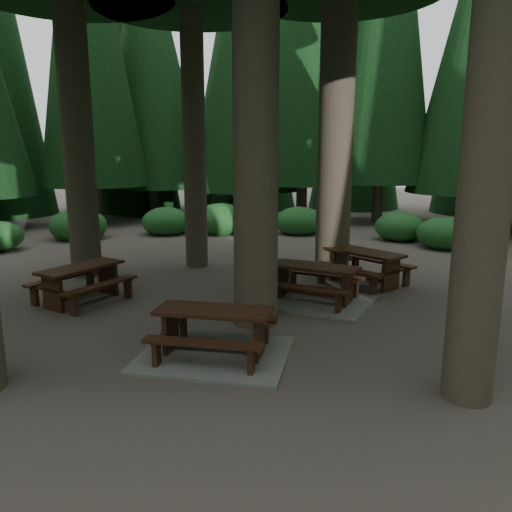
# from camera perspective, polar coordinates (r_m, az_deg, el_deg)

# --- Properties ---
(ground) EXTENTS (80.00, 80.00, 0.00)m
(ground) POSITION_cam_1_polar(r_m,az_deg,el_deg) (9.82, -4.85, -7.78)
(ground) COLOR #4A423C
(ground) RESTS_ON ground
(picnic_table_a) EXTENTS (2.53, 2.15, 0.81)m
(picnic_table_a) POSITION_cam_1_polar(r_m,az_deg,el_deg) (8.27, -4.80, -9.54)
(picnic_table_a) COLOR gray
(picnic_table_a) RESTS_ON ground
(picnic_table_b) EXTENTS (2.18, 2.36, 0.82)m
(picnic_table_b) POSITION_cam_1_polar(r_m,az_deg,el_deg) (11.72, -19.32, -2.40)
(picnic_table_b) COLOR #371910
(picnic_table_b) RESTS_ON ground
(picnic_table_c) EXTENTS (3.00, 2.75, 0.83)m
(picnic_table_c) POSITION_cam_1_polar(r_m,az_deg,el_deg) (11.20, 6.66, -3.78)
(picnic_table_c) COLOR gray
(picnic_table_c) RESTS_ON ground
(picnic_table_d) EXTENTS (2.56, 2.55, 0.87)m
(picnic_table_d) POSITION_cam_1_polar(r_m,az_deg,el_deg) (12.79, 12.25, -0.70)
(picnic_table_d) COLOR #371910
(picnic_table_d) RESTS_ON ground
(shrub_ring) EXTENTS (23.86, 24.64, 1.49)m
(shrub_ring) POSITION_cam_1_polar(r_m,az_deg,el_deg) (10.29, -0.20, -4.47)
(shrub_ring) COLOR #1D5725
(shrub_ring) RESTS_ON ground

